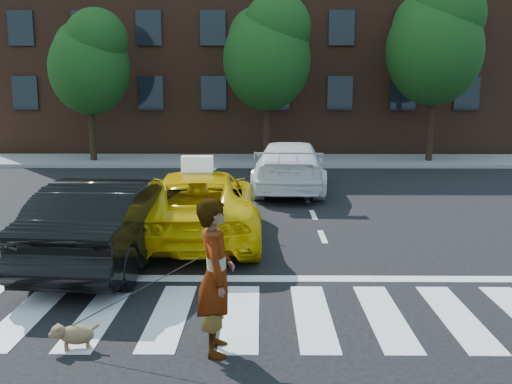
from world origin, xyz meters
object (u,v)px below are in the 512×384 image
Objects in this scene: woman at (216,277)px; tree_left at (90,59)px; black_sedan at (112,221)px; white_suv at (290,166)px; tree_mid at (268,49)px; taxi at (199,204)px; tree_right at (436,38)px; dog at (73,334)px.

tree_left is at bearing 15.54° from woman.
white_suv is at bearing -109.93° from black_sedan.
tree_mid is 13.43m from taxi.
taxi is at bearing 72.86° from white_suv.
tree_left is at bearing 180.00° from tree_right.
white_suv is (-6.37, -6.87, -4.48)m from tree_right.
woman is (-0.79, -18.09, -3.91)m from tree_mid.
tree_left is 1.24× the size of taxi.
tree_mid reaches higher than black_sedan.
white_suv is (0.63, -6.87, -4.07)m from tree_mid.
tree_mid is 1.49× the size of black_sedan.
dog is at bearing -117.82° from tree_right.
black_sedan is 4.20m from woman.
dog is (-9.53, -18.06, -5.07)m from tree_right.
tree_left is 1.21× the size of white_suv.
tree_mid is 8.01m from white_suv.
woman is at bearing 126.24° from black_sedan.
tree_right is at bearing 45.24° from dog.
tree_mid is at bearing 65.08° from dog.
taxi is at bearing -124.07° from tree_right.
tree_left is 0.84× the size of tree_right.
taxi is 5.47m from woman.
white_suv is at bearing -40.20° from tree_left.
taxi is at bearing 3.45° from woman.
black_sedan is at bearing 49.58° from taxi.
woman is (6.71, -18.09, -3.50)m from tree_left.
woman is (-7.79, -18.09, -4.32)m from tree_right.
white_suv is 2.86× the size of woman.
taxi is at bearing -64.95° from tree_left.
tree_mid is 1.35× the size of taxi.
tree_mid reaches higher than taxi.
tree_right is 20.16m from woman.
woman is at bearing -113.30° from tree_right.
tree_mid is 3.78× the size of woman.
tree_mid is at bearing -81.19° from white_suv.
woman reaches higher than white_suv.
tree_left is 3.46× the size of woman.
tree_right is 1.62× the size of black_sedan.
tree_right reaches higher than taxi.
tree_left is at bearing 88.44° from dog.
tree_left is 19.61m from woman.
woman reaches higher than taxi.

